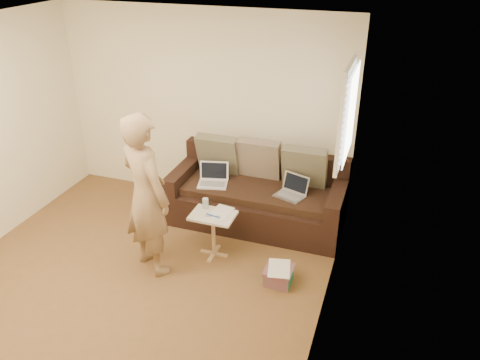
{
  "coord_description": "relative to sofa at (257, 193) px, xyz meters",
  "views": [
    {
      "loc": [
        2.41,
        -3.31,
        3.35
      ],
      "look_at": [
        0.8,
        1.4,
        0.78
      ],
      "focal_mm": 35.56,
      "sensor_mm": 36.0,
      "label": 1
    }
  ],
  "objects": [
    {
      "name": "wall_back",
      "position": [
        -0.9,
        0.48,
        0.87
      ],
      "size": [
        4.0,
        0.0,
        4.0
      ],
      "primitive_type": "plane",
      "rotation": [
        1.57,
        0.0,
        0.0
      ],
      "color": "beige",
      "rests_on": "ground"
    },
    {
      "name": "person",
      "position": [
        -0.83,
        -1.28,
        0.49
      ],
      "size": [
        0.81,
        0.72,
        1.84
      ],
      "primitive_type": "imported",
      "rotation": [
        0.0,
        0.0,
        2.65
      ],
      "color": "olive",
      "rests_on": "ground"
    },
    {
      "name": "drinking_glass",
      "position": [
        -0.39,
        -0.74,
        0.18
      ],
      "size": [
        0.07,
        0.07,
        0.12
      ],
      "primitive_type": null,
      "color": "silver",
      "rests_on": "side_table"
    },
    {
      "name": "pillow_left",
      "position": [
        -0.6,
        0.2,
        0.37
      ],
      "size": [
        0.55,
        0.29,
        0.57
      ],
      "primitive_type": null,
      "rotation": [
        0.28,
        0.0,
        0.0
      ],
      "color": "brown",
      "rests_on": "sofa"
    },
    {
      "name": "window_blinds",
      "position": [
        1.05,
        -0.27,
        1.28
      ],
      "size": [
        0.12,
        0.88,
        1.08
      ],
      "primitive_type": null,
      "color": "white",
      "rests_on": "wall_right"
    },
    {
      "name": "scissors",
      "position": [
        -0.24,
        -0.89,
        0.13
      ],
      "size": [
        0.2,
        0.15,
        0.02
      ],
      "primitive_type": null,
      "rotation": [
        0.0,
        0.0,
        0.31
      ],
      "color": "silver",
      "rests_on": "side_table"
    },
    {
      "name": "paper_on_table",
      "position": [
        -0.19,
        -0.77,
        0.13
      ],
      "size": [
        0.25,
        0.33,
        0.0
      ],
      "primitive_type": null,
      "rotation": [
        0.0,
        0.0,
        -0.14
      ],
      "color": "white",
      "rests_on": "side_table"
    },
    {
      "name": "sofa",
      "position": [
        0.0,
        0.0,
        0.0
      ],
      "size": [
        2.2,
        0.95,
        0.85
      ],
      "primitive_type": null,
      "color": "black",
      "rests_on": "ground"
    },
    {
      "name": "wall_right",
      "position": [
        1.1,
        -1.77,
        0.87
      ],
      "size": [
        0.0,
        4.5,
        4.5
      ],
      "primitive_type": "plane",
      "rotation": [
        1.57,
        0.0,
        -1.57
      ],
      "color": "beige",
      "rests_on": "ground"
    },
    {
      "name": "laptop_white",
      "position": [
        -0.55,
        -0.14,
        0.1
      ],
      "size": [
        0.42,
        0.35,
        0.27
      ],
      "primitive_type": null,
      "rotation": [
        0.0,
        0.0,
        0.24
      ],
      "color": "white",
      "rests_on": "sofa"
    },
    {
      "name": "floor",
      "position": [
        -0.9,
        -1.77,
        -0.42
      ],
      "size": [
        4.5,
        4.5,
        0.0
      ],
      "primitive_type": "plane",
      "color": "brown",
      "rests_on": "ground"
    },
    {
      "name": "ceiling",
      "position": [
        -0.9,
        -1.77,
        2.18
      ],
      "size": [
        4.5,
        4.5,
        0.0
      ],
      "primitive_type": "plane",
      "rotation": [
        3.14,
        0.0,
        0.0
      ],
      "color": "white",
      "rests_on": "wall_back"
    },
    {
      "name": "laptop_silver",
      "position": [
        0.45,
        -0.13,
        0.1
      ],
      "size": [
        0.41,
        0.35,
        0.23
      ],
      "primitive_type": null,
      "rotation": [
        0.0,
        0.0,
        -0.34
      ],
      "color": "#B7BABC",
      "rests_on": "sofa"
    },
    {
      "name": "side_table",
      "position": [
        -0.26,
        -0.85,
        -0.15
      ],
      "size": [
        0.5,
        0.35,
        0.55
      ],
      "primitive_type": null,
      "color": "silver",
      "rests_on": "ground"
    },
    {
      "name": "pillow_right",
      "position": [
        0.55,
        0.2,
        0.37
      ],
      "size": [
        0.55,
        0.28,
        0.57
      ],
      "primitive_type": null,
      "rotation": [
        0.26,
        0.0,
        0.0
      ],
      "color": "brown",
      "rests_on": "sofa"
    },
    {
      "name": "pillow_mid",
      "position": [
        -0.05,
        0.25,
        0.37
      ],
      "size": [
        0.55,
        0.27,
        0.57
      ],
      "primitive_type": null,
      "rotation": [
        0.24,
        0.0,
        0.0
      ],
      "color": "#786655",
      "rests_on": "sofa"
    },
    {
      "name": "striped_box",
      "position": [
        0.59,
        -1.1,
        -0.33
      ],
      "size": [
        0.3,
        0.3,
        0.19
      ],
      "primitive_type": null,
      "color": "#CB1E4B",
      "rests_on": "ground"
    }
  ]
}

